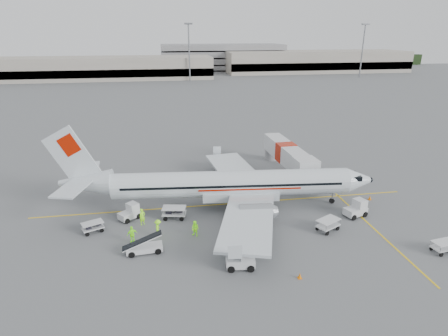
{
  "coord_description": "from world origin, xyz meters",
  "views": [
    {
      "loc": [
        -6.85,
        -39.35,
        19.14
      ],
      "look_at": [
        0.0,
        2.0,
        3.8
      ],
      "focal_mm": 30.0,
      "sensor_mm": 36.0,
      "label": 1
    }
  ],
  "objects": [
    {
      "name": "ground",
      "position": [
        0.0,
        0.0,
        0.0
      ],
      "size": [
        360.0,
        360.0,
        0.0
      ],
      "primitive_type": "plane",
      "color": "#56595B"
    },
    {
      "name": "stripe_lead",
      "position": [
        0.0,
        0.0,
        0.01
      ],
      "size": [
        44.0,
        0.2,
        0.01
      ],
      "primitive_type": "cube",
      "color": "yellow",
      "rests_on": "ground"
    },
    {
      "name": "stripe_cross",
      "position": [
        14.0,
        -8.0,
        0.01
      ],
      "size": [
        0.2,
        20.0,
        0.01
      ],
      "primitive_type": "cube",
      "color": "yellow",
      "rests_on": "ground"
    },
    {
      "name": "terminal_west",
      "position": [
        -40.0,
        130.0,
        4.5
      ],
      "size": [
        110.0,
        22.0,
        9.0
      ],
      "primitive_type": null,
      "color": "gray",
      "rests_on": "ground"
    },
    {
      "name": "terminal_east",
      "position": [
        70.0,
        145.0,
        5.0
      ],
      "size": [
        90.0,
        26.0,
        10.0
      ],
      "primitive_type": null,
      "color": "gray",
      "rests_on": "ground"
    },
    {
      "name": "parking_garage",
      "position": [
        25.0,
        160.0,
        7.0
      ],
      "size": [
        62.0,
        24.0,
        14.0
      ],
      "primitive_type": null,
      "color": "slate",
      "rests_on": "ground"
    },
    {
      "name": "treeline",
      "position": [
        0.0,
        175.0,
        3.0
      ],
      "size": [
        300.0,
        3.0,
        6.0
      ],
      "primitive_type": null,
      "color": "black",
      "rests_on": "ground"
    },
    {
      "name": "mast_center",
      "position": [
        5.0,
        118.0,
        11.0
      ],
      "size": [
        3.2,
        1.2,
        22.0
      ],
      "primitive_type": null,
      "color": "slate",
      "rests_on": "ground"
    },
    {
      "name": "mast_east",
      "position": [
        80.0,
        118.0,
        11.0
      ],
      "size": [
        3.2,
        1.2,
        22.0
      ],
      "primitive_type": null,
      "color": "slate",
      "rests_on": "ground"
    },
    {
      "name": "aircraft",
      "position": [
        0.44,
        -0.7,
        4.86
      ],
      "size": [
        37.71,
        30.83,
        9.73
      ],
      "primitive_type": null,
      "rotation": [
        0.0,
        0.0,
        -0.09
      ],
      "color": "silver",
      "rests_on": "ground"
    },
    {
      "name": "jet_bridge",
      "position": [
        9.95,
        8.68,
        2.19
      ],
      "size": [
        3.94,
        16.79,
        4.37
      ],
      "primitive_type": null,
      "rotation": [
        0.0,
        0.0,
        0.05
      ],
      "color": "silver",
      "rests_on": "ground"
    },
    {
      "name": "belt_loader",
      "position": [
        -9.2,
        -8.82,
        1.18
      ],
      "size": [
        4.46,
        1.94,
        2.36
      ],
      "primitive_type": null,
      "rotation": [
        0.0,
        0.0,
        0.07
      ],
      "color": "silver",
      "rests_on": "ground"
    },
    {
      "name": "tug_fore",
      "position": [
        13.4,
        -5.3,
        0.94
      ],
      "size": [
        2.73,
        2.06,
        1.87
      ],
      "primitive_type": null,
      "rotation": [
        0.0,
        0.0,
        0.31
      ],
      "color": "silver",
      "rests_on": "ground"
    },
    {
      "name": "tug_mid",
      "position": [
        -1.0,
        -12.61,
        0.95
      ],
      "size": [
        2.59,
        1.66,
        1.89
      ],
      "primitive_type": null,
      "rotation": [
        0.0,
        0.0,
        -0.11
      ],
      "color": "silver",
      "rests_on": "ground"
    },
    {
      "name": "tug_aft",
      "position": [
        -11.04,
        -2.0,
        0.86
      ],
      "size": [
        2.52,
        2.39,
        1.71
      ],
      "primitive_type": null,
      "rotation": [
        0.0,
        0.0,
        0.69
      ],
      "color": "silver",
      "rests_on": "ground"
    },
    {
      "name": "cart_loaded_a",
      "position": [
        -6.24,
        -2.57,
        0.65
      ],
      "size": [
        2.73,
        1.91,
        1.31
      ],
      "primitive_type": null,
      "rotation": [
        0.0,
        0.0,
        -0.18
      ],
      "color": "silver",
      "rests_on": "ground"
    },
    {
      "name": "cart_loaded_b",
      "position": [
        -14.48,
        -4.23,
        0.54
      ],
      "size": [
        2.39,
        1.97,
        1.08
      ],
      "primitive_type": null,
      "rotation": [
        0.0,
        0.0,
        0.42
      ],
      "color": "silver",
      "rests_on": "ground"
    },
    {
      "name": "cart_empty_a",
      "position": [
        9.11,
        -7.8,
        0.63
      ],
      "size": [
        2.78,
        2.37,
        1.25
      ],
      "primitive_type": null,
      "rotation": [
        0.0,
        0.0,
        0.48
      ],
      "color": "silver",
      "rests_on": "ground"
    },
    {
      "name": "cart_empty_b",
      "position": [
        17.89,
        -13.32,
        0.55
      ],
      "size": [
        2.28,
        1.55,
        1.1
      ],
      "primitive_type": null,
      "rotation": [
        0.0,
        0.0,
        0.15
      ],
      "color": "silver",
      "rests_on": "ground"
    },
    {
      "name": "cone_nose",
      "position": [
        17.27,
        -1.63,
        0.29
      ],
      "size": [
        0.35,
        0.35,
        0.58
      ],
      "primitive_type": "cone",
      "color": "orange",
      "rests_on": "ground"
    },
    {
      "name": "cone_port",
      "position": [
        2.14,
        18.33,
        0.29
      ],
      "size": [
        0.36,
        0.36,
        0.59
      ],
      "primitive_type": "cone",
      "color": "orange",
      "rests_on": "ground"
    },
    {
      "name": "cone_stbd",
      "position": [
        3.52,
        -14.9,
        0.27
      ],
      "size": [
        0.33,
        0.33,
        0.55
      ],
      "primitive_type": "cone",
      "color": "orange",
      "rests_on": "ground"
    },
    {
      "name": "crew_a",
      "position": [
        -9.58,
        -3.47,
        0.91
      ],
      "size": [
        0.79,
        0.74,
        1.82
      ],
      "primitive_type": "imported",
      "rotation": [
        0.0,
        0.0,
        0.62
      ],
      "color": "#90F81B",
      "rests_on": "ground"
    },
    {
      "name": "crew_b",
      "position": [
        -4.33,
        -6.72,
        0.82
      ],
      "size": [
        1.01,
        0.98,
        1.64
      ],
      "primitive_type": "imported",
      "rotation": [
        0.0,
        0.0,
        -0.67
      ],
      "color": "#90F81B",
      "rests_on": "ground"
    },
    {
      "name": "crew_c",
      "position": [
        -7.94,
        -6.11,
        0.89
      ],
      "size": [
        0.67,
        1.16,
        1.78
      ],
      "primitive_type": "imported",
      "rotation": [
        0.0,
        0.0,
        1.56
      ],
      "color": "#90F81B",
      "rests_on": "ground"
    },
    {
      "name": "crew_d",
      "position": [
        -10.39,
        -6.9,
        0.86
      ],
      "size": [
        1.09,
        0.74,
        1.72
      ],
      "primitive_type": "imported",
      "rotation": [
        0.0,
        0.0,
        3.49
      ],
      "color": "#90F81B",
      "rests_on": "ground"
    }
  ]
}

